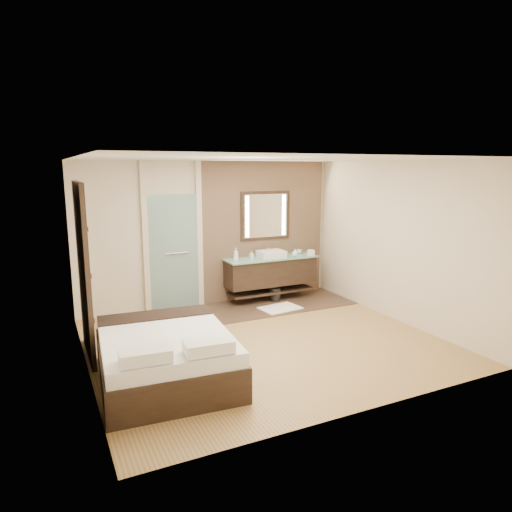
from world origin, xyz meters
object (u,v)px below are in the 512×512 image
mirror_unit (265,216)px  waste_bin (275,294)px  bed (166,356)px  vanity (271,271)px

mirror_unit → waste_bin: size_ratio=3.91×
mirror_unit → bed: 4.12m
bed → mirror_unit: bearing=49.4°
vanity → bed: 3.74m
mirror_unit → waste_bin: (0.04, -0.35, -1.51)m
waste_bin → vanity: bearing=108.1°
vanity → bed: vanity is taller
vanity → mirror_unit: size_ratio=1.75×
bed → waste_bin: size_ratio=7.52×
waste_bin → mirror_unit: bearing=96.1°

